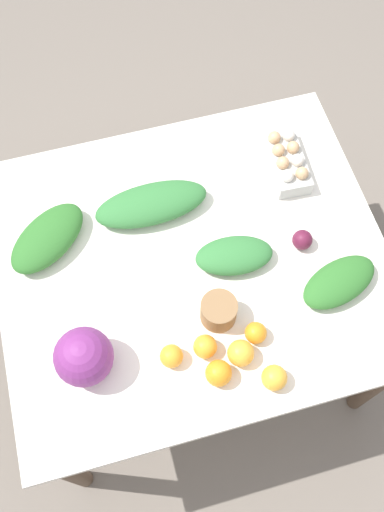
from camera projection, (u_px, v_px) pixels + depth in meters
ground_plane at (192, 329)px, 2.51m from camera, size 8.00×8.00×0.00m
dining_table at (192, 270)px, 1.92m from camera, size 1.26×1.08×0.74m
cabbage_purple at (84, 357)px, 1.61m from camera, size 0.17×0.17×0.17m
egg_carton at (287, 160)px, 1.95m from camera, size 0.13×0.26×0.09m
paper_bag at (219, 311)px, 1.71m from camera, size 0.11×0.11×0.09m
greens_bunch_kale at (48, 238)px, 1.83m from camera, size 0.33×0.30×0.08m
greens_bunch_scallion at (339, 282)px, 1.77m from camera, size 0.29×0.21×0.07m
greens_bunch_chard at (151, 204)px, 1.88m from camera, size 0.38×0.16×0.08m
greens_bunch_dandelion at (234, 256)px, 1.80m from camera, size 0.26×0.16×0.07m
beet_root at (302, 240)px, 1.83m from camera, size 0.07×0.07×0.07m
orange_0 at (219, 373)px, 1.64m from camera, size 0.08×0.08×0.08m
orange_1 at (171, 356)px, 1.67m from camera, size 0.07×0.07×0.07m
orange_2 at (241, 353)px, 1.67m from camera, size 0.08×0.08×0.08m
orange_3 at (274, 378)px, 1.64m from camera, size 0.08×0.08×0.08m
orange_4 at (256, 333)px, 1.70m from camera, size 0.07×0.07×0.07m
orange_5 at (205, 347)px, 1.68m from camera, size 0.07×0.07×0.07m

